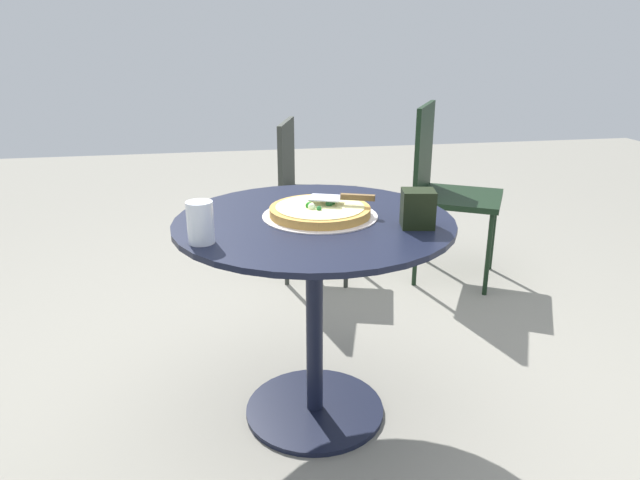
{
  "coord_description": "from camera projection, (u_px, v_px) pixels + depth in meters",
  "views": [
    {
      "loc": [
        1.71,
        -0.29,
        1.27
      ],
      "look_at": [
        -0.02,
        0.02,
        0.64
      ],
      "focal_mm": 32.31,
      "sensor_mm": 36.0,
      "label": 1
    }
  ],
  "objects": [
    {
      "name": "pizza_server",
      "position": [
        342.0,
        197.0,
        1.84
      ],
      "size": [
        0.12,
        0.21,
        0.02
      ],
      "color": "silver",
      "rests_on": "pizza_on_tray"
    },
    {
      "name": "napkin_dispenser",
      "position": [
        418.0,
        209.0,
        1.72
      ],
      "size": [
        0.1,
        0.11,
        0.11
      ],
      "primitive_type": "cube",
      "rotation": [
        0.0,
        0.0,
        4.52
      ],
      "color": "black",
      "rests_on": "patio_table"
    },
    {
      "name": "patio_chair_near",
      "position": [
        444.0,
        181.0,
        3.05
      ],
      "size": [
        0.58,
        0.58,
        0.93
      ],
      "color": "black",
      "rests_on": "ground"
    },
    {
      "name": "drinking_cup",
      "position": [
        200.0,
        222.0,
        1.59
      ],
      "size": [
        0.07,
        0.07,
        0.12
      ],
      "primitive_type": "cylinder",
      "color": "white",
      "rests_on": "patio_table"
    },
    {
      "name": "patio_table",
      "position": [
        314.0,
        275.0,
        1.88
      ],
      "size": [
        0.89,
        0.89,
        0.72
      ],
      "color": "black",
      "rests_on": "ground"
    },
    {
      "name": "patio_chair_corner",
      "position": [
        307.0,
        186.0,
        3.07
      ],
      "size": [
        0.47,
        0.47,
        0.85
      ],
      "color": "#2D312B",
      "rests_on": "ground"
    },
    {
      "name": "ground_plane",
      "position": [
        315.0,
        411.0,
        2.06
      ],
      "size": [
        10.0,
        10.0,
        0.0
      ],
      "primitive_type": "plane",
      "color": "gray"
    },
    {
      "name": "pizza_on_tray",
      "position": [
        320.0,
        211.0,
        1.83
      ],
      "size": [
        0.37,
        0.37,
        0.05
      ],
      "color": "silver",
      "rests_on": "patio_table"
    }
  ]
}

